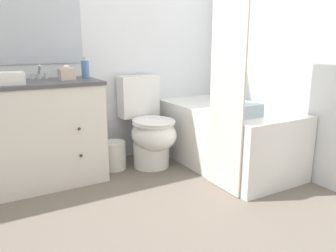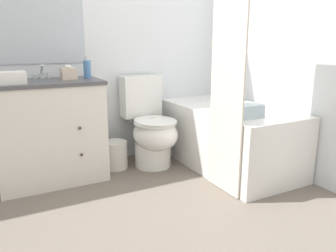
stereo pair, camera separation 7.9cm
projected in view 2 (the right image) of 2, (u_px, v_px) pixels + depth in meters
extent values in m
plane|color=#6B6056|center=(211.00, 230.00, 2.04)|extent=(14.00, 14.00, 0.00)
cube|color=silver|center=(118.00, 30.00, 3.09)|extent=(8.00, 0.05, 2.50)
cube|color=#B2BCC6|center=(34.00, 6.00, 2.69)|extent=(0.79, 0.01, 0.93)
cube|color=silver|center=(273.00, 30.00, 2.93)|extent=(0.05, 2.55, 2.50)
cube|color=silver|center=(50.00, 133.00, 2.72)|extent=(0.83, 0.52, 0.81)
cube|color=#4C4C51|center=(45.00, 82.00, 2.61)|extent=(0.85, 0.54, 0.03)
cylinder|color=white|center=(46.00, 87.00, 2.62)|extent=(0.30, 0.30, 0.10)
sphere|color=#382D23|center=(80.00, 128.00, 2.55)|extent=(0.02, 0.02, 0.02)
sphere|color=#382D23|center=(82.00, 155.00, 2.60)|extent=(0.02, 0.02, 0.02)
cylinder|color=silver|center=(42.00, 76.00, 2.77)|extent=(0.04, 0.04, 0.04)
cylinder|color=silver|center=(42.00, 69.00, 2.72)|extent=(0.02, 0.11, 0.09)
cylinder|color=silver|center=(35.00, 76.00, 2.74)|extent=(0.03, 0.03, 0.04)
cylinder|color=silver|center=(49.00, 76.00, 2.79)|extent=(0.03, 0.03, 0.04)
cylinder|color=white|center=(153.00, 154.00, 3.09)|extent=(0.34, 0.34, 0.24)
ellipsoid|color=white|center=(155.00, 134.00, 2.99)|extent=(0.40, 0.47, 0.30)
torus|color=white|center=(155.00, 123.00, 2.96)|extent=(0.39, 0.39, 0.04)
cube|color=white|center=(141.00, 96.00, 3.19)|extent=(0.38, 0.18, 0.40)
ellipsoid|color=white|center=(155.00, 120.00, 2.96)|extent=(0.38, 0.45, 0.02)
cube|color=white|center=(228.00, 137.00, 3.06)|extent=(0.71, 1.38, 0.56)
cube|color=#A8ADAE|center=(229.00, 108.00, 3.00)|extent=(0.59, 1.26, 0.01)
cube|color=silver|center=(228.00, 59.00, 2.35)|extent=(0.02, 0.38, 2.03)
cylinder|color=silver|center=(115.00, 155.00, 3.03)|extent=(0.22, 0.22, 0.26)
cube|color=beige|center=(69.00, 74.00, 2.70)|extent=(0.12, 0.13, 0.09)
ellipsoid|color=white|center=(68.00, 67.00, 2.69)|extent=(0.05, 0.04, 0.03)
cylinder|color=#4C7AB2|center=(87.00, 69.00, 2.79)|extent=(0.06, 0.06, 0.15)
cylinder|color=silver|center=(87.00, 59.00, 2.77)|extent=(0.04, 0.04, 0.03)
cube|color=white|center=(8.00, 78.00, 2.38)|extent=(0.24, 0.18, 0.09)
cube|color=silver|center=(243.00, 110.00, 2.58)|extent=(0.26, 0.21, 0.10)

